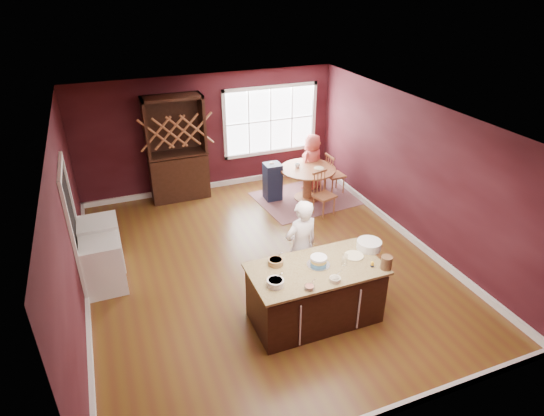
{
  "coord_description": "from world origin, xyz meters",
  "views": [
    {
      "loc": [
        -2.32,
        -6.34,
        4.71
      ],
      "look_at": [
        0.21,
        0.09,
        1.05
      ],
      "focal_mm": 30.0,
      "sensor_mm": 36.0,
      "label": 1
    }
  ],
  "objects": [
    {
      "name": "toddler",
      "position": [
        1.11,
        2.44,
        0.81
      ],
      "size": [
        0.18,
        0.14,
        0.26
      ],
      "primitive_type": null,
      "color": "#8CA5BF",
      "rests_on": "high_chair"
    },
    {
      "name": "bowl_blue",
      "position": [
        -0.47,
        -1.78,
        0.97
      ],
      "size": [
        0.24,
        0.24,
        0.09
      ],
      "primitive_type": "cylinder",
      "color": "white",
      "rests_on": "kitchen_island"
    },
    {
      "name": "table_cup",
      "position": [
        1.66,
        2.22,
        0.8
      ],
      "size": [
        0.14,
        0.14,
        0.09
      ],
      "primitive_type": "imported",
      "rotation": [
        0.0,
        0.0,
        0.26
      ],
      "color": "white",
      "rests_on": "dining_table"
    },
    {
      "name": "bowl_olive",
      "position": [
        0.32,
        -1.99,
        0.95
      ],
      "size": [
        0.16,
        0.16,
        0.06
      ],
      "primitive_type": "cylinder",
      "color": "beige",
      "rests_on": "kitchen_island"
    },
    {
      "name": "hutch",
      "position": [
        -0.82,
        3.22,
        1.18
      ],
      "size": [
        1.28,
        0.54,
        2.36
      ],
      "primitive_type": "cube",
      "color": "black",
      "rests_on": "ground"
    },
    {
      "name": "chair_north",
      "position": [
        2.27,
        2.95,
        0.53
      ],
      "size": [
        0.51,
        0.49,
        1.06
      ],
      "primitive_type": null,
      "rotation": [
        0.0,
        0.0,
        3.31
      ],
      "color": "brown",
      "rests_on": "ground"
    },
    {
      "name": "room_shell",
      "position": [
        0.0,
        0.0,
        1.35
      ],
      "size": [
        7.0,
        7.0,
        7.0
      ],
      "color": "#563017",
      "rests_on": "ground"
    },
    {
      "name": "kitchen_island",
      "position": [
        0.22,
        -1.61,
        0.44
      ],
      "size": [
        1.93,
        1.01,
        0.92
      ],
      "color": "black",
      "rests_on": "ground"
    },
    {
      "name": "bowl_pink",
      "position": [
        -0.08,
        -2.02,
        0.95
      ],
      "size": [
        0.15,
        0.15,
        0.05
      ],
      "primitive_type": "cylinder",
      "color": "silver",
      "rests_on": "kitchen_island"
    },
    {
      "name": "dinner_plate",
      "position": [
        0.87,
        -1.56,
        0.93
      ],
      "size": [
        0.29,
        0.29,
        0.02
      ],
      "primitive_type": "cylinder",
      "color": "#F3EEC4",
      "rests_on": "kitchen_island"
    },
    {
      "name": "stoneware_crock",
      "position": [
        1.14,
        -1.99,
        1.02
      ],
      "size": [
        0.16,
        0.16,
        0.2
      ],
      "primitive_type": "cylinder",
      "color": "brown",
      "rests_on": "kitchen_island"
    },
    {
      "name": "table_plate",
      "position": [
        2.08,
        1.99,
        0.76
      ],
      "size": [
        0.22,
        0.22,
        0.02
      ],
      "primitive_type": "cylinder",
      "color": "beige",
      "rests_on": "dining_table"
    },
    {
      "name": "washer",
      "position": [
        -2.64,
        0.28,
        0.45
      ],
      "size": [
        0.62,
        0.6,
        0.9
      ],
      "primitive_type": "cube",
      "color": "white",
      "rests_on": "ground"
    },
    {
      "name": "high_chair",
      "position": [
        1.12,
        2.36,
        0.45
      ],
      "size": [
        0.37,
        0.37,
        0.9
      ],
      "primitive_type": null,
      "rotation": [
        0.0,
        0.0,
        -0.01
      ],
      "color": "black",
      "rests_on": "ground"
    },
    {
      "name": "dryer",
      "position": [
        -2.64,
        0.92,
        0.47
      ],
      "size": [
        0.65,
        0.63,
        0.94
      ],
      "primitive_type": "cube",
      "color": "white",
      "rests_on": "ground"
    },
    {
      "name": "dining_table",
      "position": [
        1.86,
        2.09,
        0.53
      ],
      "size": [
        1.25,
        1.25,
        0.75
      ],
      "color": "brown",
      "rests_on": "ground"
    },
    {
      "name": "toy_figurine",
      "position": [
        0.98,
        -1.88,
        0.96
      ],
      "size": [
        0.05,
        0.05,
        0.09
      ],
      "primitive_type": null,
      "color": "yellow",
      "rests_on": "kitchen_island"
    },
    {
      "name": "window",
      "position": [
        1.5,
        3.47,
        1.5
      ],
      "size": [
        2.36,
        0.1,
        1.66
      ],
      "primitive_type": null,
      "color": "white",
      "rests_on": "room_shell"
    },
    {
      "name": "rug",
      "position": [
        1.86,
        2.09,
        0.01
      ],
      "size": [
        2.38,
        1.93,
        0.01
      ],
      "primitive_type": "cube",
      "rotation": [
        0.0,
        0.0,
        0.1
      ],
      "color": "brown",
      "rests_on": "ground"
    },
    {
      "name": "seated_woman",
      "position": [
        2.17,
        2.52,
        0.68
      ],
      "size": [
        0.79,
        0.69,
        1.36
      ],
      "primitive_type": "imported",
      "rotation": [
        0.0,
        0.0,
        3.61
      ],
      "color": "#C24A43",
      "rests_on": "ground"
    },
    {
      "name": "baker",
      "position": [
        0.32,
        -0.89,
        0.82
      ],
      "size": [
        0.65,
        0.48,
        1.63
      ],
      "primitive_type": "imported",
      "rotation": [
        0.0,
        0.0,
        3.3
      ],
      "color": "white",
      "rests_on": "ground"
    },
    {
      "name": "drinking_glass",
      "position": [
        0.64,
        -1.69,
        1.0
      ],
      "size": [
        0.08,
        0.08,
        0.17
      ],
      "primitive_type": "cylinder",
      "color": "white",
      "rests_on": "kitchen_island"
    },
    {
      "name": "bowl_yellow",
      "position": [
        -0.29,
        -1.32,
        0.96
      ],
      "size": [
        0.22,
        0.22,
        0.08
      ],
      "primitive_type": "cylinder",
      "color": "olive",
      "rests_on": "kitchen_island"
    },
    {
      "name": "chair_south",
      "position": [
        1.86,
        1.27,
        0.49
      ],
      "size": [
        0.5,
        0.48,
        0.97
      ],
      "primitive_type": null,
      "rotation": [
        0.0,
        0.0,
        0.27
      ],
      "color": "brown",
      "rests_on": "ground"
    },
    {
      "name": "white_tub",
      "position": [
        1.2,
        -1.45,
        0.98
      ],
      "size": [
        0.37,
        0.37,
        0.13
      ],
      "primitive_type": "cylinder",
      "color": "white",
      "rests_on": "kitchen_island"
    },
    {
      "name": "layer_cake",
      "position": [
        0.28,
        -1.56,
        0.99
      ],
      "size": [
        0.34,
        0.34,
        0.14
      ],
      "primitive_type": null,
      "color": "white",
      "rests_on": "kitchen_island"
    },
    {
      "name": "chair_east",
      "position": [
        2.61,
        2.16,
        0.48
      ],
      "size": [
        0.41,
        0.43,
        0.97
      ],
      "primitive_type": null,
      "rotation": [
        0.0,
        0.0,
        1.63
      ],
      "color": "brown",
      "rests_on": "ground"
    },
    {
      "name": "doorway",
      "position": [
        -2.97,
        0.6,
        1.02
      ],
      "size": [
        0.08,
        1.26,
        2.13
      ],
      "primitive_type": null,
      "color": "white",
      "rests_on": "room_shell"
    }
  ]
}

